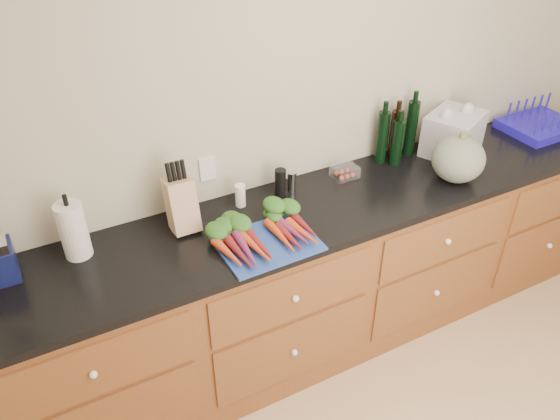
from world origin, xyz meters
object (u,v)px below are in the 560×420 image
squash (458,159)px  dish_rack (540,124)px  cutting_board (268,243)px  paper_towel (73,231)px  knife_block (182,205)px  tomato_box (345,172)px  carrots (262,231)px

squash → dish_rack: bearing=13.1°
squash → dish_rack: (0.87, 0.20, -0.08)m
cutting_board → paper_towel: paper_towel is taller
cutting_board → dish_rack: 2.01m
cutting_board → knife_block: 0.43m
tomato_box → knife_block: bearing=-178.1°
cutting_board → dish_rack: size_ratio=1.01×
dish_rack → carrots: bearing=-174.6°
cutting_board → knife_block: size_ratio=1.74×
cutting_board → carrots: carrots is taller
carrots → squash: (1.13, -0.01, 0.08)m
carrots → dish_rack: 2.01m
knife_block → dish_rack: bearing=-1.5°
carrots → knife_block: 0.39m
cutting_board → tomato_box: tomato_box is taller
carrots → tomato_box: 0.69m
squash → paper_towel: paper_towel is taller
squash → carrots: bearing=179.3°
paper_towel → dish_rack: size_ratio=0.61×
carrots → dish_rack: size_ratio=1.06×
cutting_board → tomato_box: size_ratio=3.29×
knife_block → tomato_box: (0.91, 0.03, -0.09)m
cutting_board → dish_rack: (2.00, 0.24, 0.04)m
tomato_box → dish_rack: bearing=-3.8°
carrots → dish_rack: dish_rack is taller
knife_block → dish_rack: knife_block is taller
paper_towel → knife_block: bearing=-2.4°
carrots → knife_block: (-0.28, 0.25, 0.09)m
cutting_board → dish_rack: bearing=6.9°
knife_block → tomato_box: bearing=1.9°
paper_towel → knife_block: (0.47, -0.02, -0.01)m
carrots → tomato_box: (0.63, 0.28, -0.01)m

